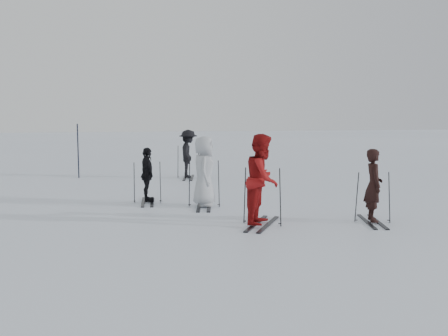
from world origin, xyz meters
name	(u,v)px	position (x,y,z in m)	size (l,w,h in m)	color
ground	(233,211)	(0.00, 0.00, 0.00)	(120.00, 120.00, 0.00)	silver
skier_near_dark	(373,186)	(2.80, -2.02, 0.83)	(0.60, 0.40, 1.66)	black
skier_red	(262,180)	(0.26, -1.70, 1.00)	(0.97, 0.76, 2.00)	maroon
skier_grey	(204,172)	(-0.60, 0.77, 0.93)	(0.91, 0.59, 1.86)	#AAAFB4
skier_uphill_left	(147,176)	(-2.04, 1.72, 0.76)	(0.89, 0.37, 1.51)	black
skier_uphill_far	(188,154)	(-0.10, 6.82, 0.92)	(1.19, 0.69, 1.84)	black
skis_near_dark	(373,196)	(2.80, -2.02, 0.60)	(0.87, 1.64, 1.20)	black
skis_red	(262,195)	(0.26, -1.70, 0.66)	(0.96, 1.82, 1.33)	black
skis_grey	(204,183)	(-0.60, 0.77, 0.64)	(0.93, 1.76, 1.28)	black
skis_uphill_left	(147,182)	(-2.04, 1.72, 0.59)	(0.85, 1.61, 1.18)	black
skis_uphill_far	(188,161)	(-0.10, 6.82, 0.65)	(0.95, 1.79, 1.31)	black
piste_marker	(78,151)	(-4.26, 7.83, 1.05)	(0.05, 0.05, 2.10)	black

